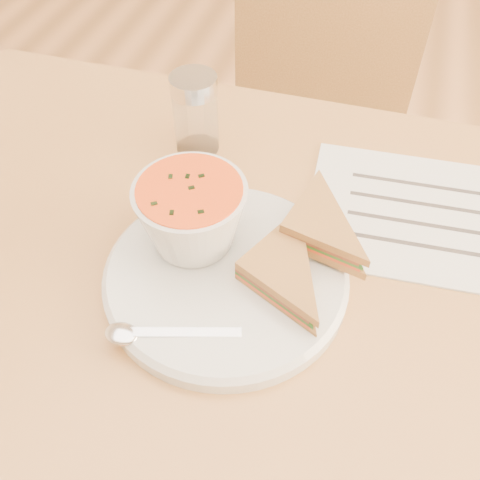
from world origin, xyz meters
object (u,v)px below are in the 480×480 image
(chair_far, at_px, (322,175))
(plate, at_px, (226,277))
(soup_bowl, at_px, (192,218))
(dining_table, at_px, (229,407))
(condiment_shaker, at_px, (196,114))

(chair_far, distance_m, plate, 0.64)
(plate, bearing_deg, soup_bowl, 147.39)
(dining_table, distance_m, plate, 0.38)
(plate, relative_size, condiment_shaker, 2.42)
(soup_bowl, bearing_deg, chair_far, 80.34)
(chair_far, relative_size, soup_bowl, 7.34)
(chair_far, bearing_deg, soup_bowl, 66.77)
(chair_far, xyz_separation_m, soup_bowl, (-0.09, -0.52, 0.37))
(soup_bowl, height_order, condiment_shaker, condiment_shaker)
(plate, bearing_deg, dining_table, 113.50)
(plate, bearing_deg, chair_far, 85.62)
(plate, height_order, soup_bowl, soup_bowl)
(chair_far, height_order, soup_bowl, chair_far)
(dining_table, bearing_deg, condiment_shaker, 117.01)
(chair_far, distance_m, condiment_shaker, 0.52)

